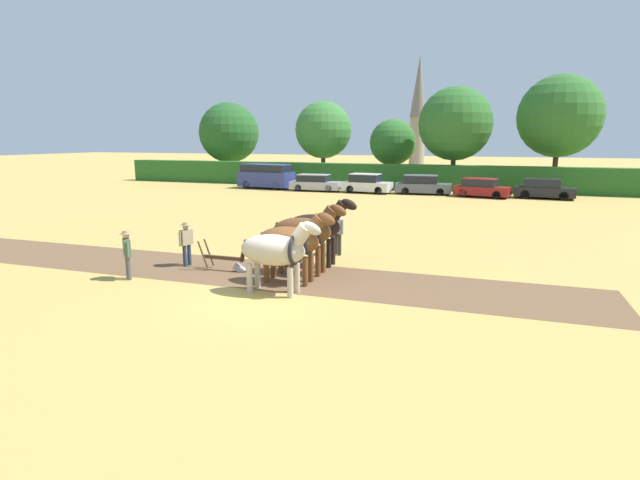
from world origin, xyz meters
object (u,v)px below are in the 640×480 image
draft_horse_trail_right (317,226)px  parked_car_center (423,185)px  tree_center_right (560,116)px  farmer_beside_team (338,230)px  tree_left (323,130)px  tree_center (455,124)px  plow (227,262)px  parked_van (266,176)px  farmer_at_plow (186,241)px  parked_car_center_left (367,184)px  parked_car_center_right (481,188)px  tree_center_left (393,143)px  draft_horse_lead_right (292,241)px  draft_horse_lead_left (276,250)px  tree_far_left (229,133)px  farmer_onlooker_left (127,251)px  church_spire (418,109)px  draft_horse_trail_left (305,231)px  parked_car_right (544,189)px

draft_horse_trail_right → parked_car_center: 24.89m
tree_center_right → farmer_beside_team: bearing=-109.0°
tree_left → tree_center_right: size_ratio=0.83×
tree_center → draft_horse_trail_right: size_ratio=3.31×
tree_center_right → farmer_beside_team: (-10.40, -30.15, -5.37)m
tree_left → draft_horse_trail_right: tree_left is taller
plow → parked_van: parked_van is taller
farmer_at_plow → parked_van: parked_van is taller
parked_car_center_left → farmer_at_plow: bearing=-84.6°
parked_van → parked_car_center_right: parked_van is taller
farmer_beside_team → parked_car_center_right: 22.99m
tree_left → tree_center_left: 7.09m
tree_center_left → draft_horse_lead_right: bearing=-83.4°
draft_horse_lead_right → tree_center: bearing=85.8°
farmer_at_plow → parked_car_center_left: size_ratio=0.38×
farmer_at_plow → parked_car_center_left: parked_car_center_left is taller
tree_left → draft_horse_lead_left: bearing=-72.8°
tree_center → draft_horse_trail_right: 31.48m
tree_center → parked_van: tree_center is taller
draft_horse_trail_right → parked_van: 28.51m
tree_far_left → tree_center: 24.40m
tree_center_right → farmer_at_plow: size_ratio=6.22×
tree_center_right → parked_car_center: tree_center_right is taller
farmer_onlooker_left → parked_car_center_left: farmer_onlooker_left is taller
draft_horse_trail_right → farmer_beside_team: size_ratio=1.60×
church_spire → farmer_at_plow: 68.27m
tree_center → draft_horse_lead_left: tree_center is taller
parked_van → farmer_beside_team: bearing=-52.5°
tree_left → farmer_at_plow: 34.67m
draft_horse_lead_left → parked_car_center_right: size_ratio=0.61×
tree_center → church_spire: bearing=104.1°
farmer_at_plow → tree_center_right: bearing=81.8°
parked_car_center_left → tree_far_left: bearing=159.6°
tree_left → church_spire: church_spire is taller
draft_horse_trail_left → parked_car_center_left: 25.93m
farmer_beside_team → parked_car_right: size_ratio=0.39×
plow → parked_car_center: parked_car_center is taller
draft_horse_trail_right → parked_car_right: draft_horse_trail_right is taller
tree_center_left → tree_center_right: bearing=-5.7°
tree_left → tree_center: tree_center is taller
parked_van → parked_car_center_right: 18.82m
parked_car_center → parked_car_center_left: bearing=-177.3°
draft_horse_trail_left → farmer_beside_team: 3.02m
farmer_onlooker_left → parked_van: size_ratio=0.31×
parked_van → parked_car_center_left: parked_van is taller
draft_horse_trail_right → plow: draft_horse_trail_right is taller
draft_horse_trail_left → parked_car_center: (0.18, 26.08, -0.69)m
tree_left → draft_horse_trail_left: tree_left is taller
draft_horse_lead_right → draft_horse_trail_right: bearing=89.8°
tree_left → parked_car_center: (11.16, -7.18, -4.58)m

